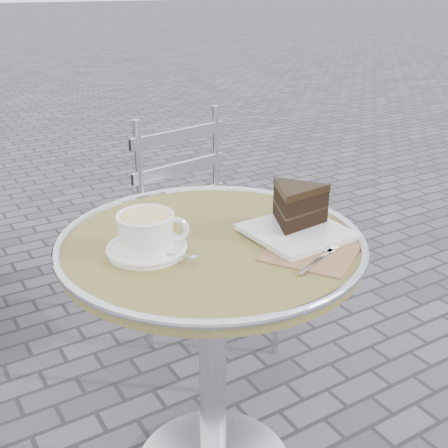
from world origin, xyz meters
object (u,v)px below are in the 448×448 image
cake_plate_set (297,211)px  bistro_chair (194,210)px  cafe_table (212,300)px  cappuccino_set (147,236)px

cake_plate_set → bistro_chair: bearing=81.1°
bistro_chair → cafe_table: bearing=-124.7°
cake_plate_set → bistro_chair: (0.08, 0.66, -0.24)m
cappuccino_set → cake_plate_set: bearing=9.6°
cappuccino_set → bistro_chair: (0.43, 0.58, -0.23)m
cappuccino_set → cake_plate_set: 0.36m
cafe_table → cappuccino_set: bearing=174.1°
bistro_chair → cake_plate_set: bearing=-106.7°
cafe_table → cake_plate_set: cake_plate_set is taller
cafe_table → bistro_chair: size_ratio=0.84×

